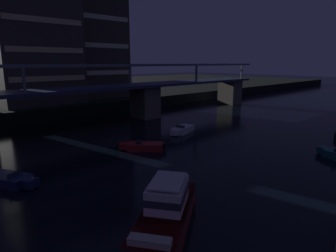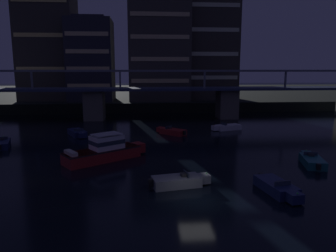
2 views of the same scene
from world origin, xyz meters
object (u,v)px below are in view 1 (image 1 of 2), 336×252
speedboat_near_center (9,180)px  cabin_cruiser_near_left (167,209)px  tower_east_tall (90,33)px  river_bridge (76,101)px  speedboat_far_right (143,146)px  speedboat_mid_right (182,130)px  tower_central (32,37)px

speedboat_near_center → cabin_cruiser_near_left: bearing=-67.7°
tower_east_tall → speedboat_near_center: bearing=-127.9°
river_bridge → speedboat_far_right: bearing=-88.2°
speedboat_near_center → speedboat_mid_right: 22.93m
cabin_cruiser_near_left → speedboat_far_right: cabin_cruiser_near_left is taller
speedboat_mid_right → speedboat_far_right: 9.50m
speedboat_near_center → tower_east_tall: bearing=52.1°
river_bridge → tower_east_tall: (12.65, 18.14, 11.64)m
tower_central → speedboat_mid_right: size_ratio=4.73×
tower_east_tall → speedboat_far_right: 38.63m
tower_east_tall → cabin_cruiser_near_left: tower_east_tall is taller
speedboat_mid_right → speedboat_near_center: bearing=-173.2°
speedboat_mid_right → tower_east_tall: bearing=84.2°
tower_central → cabin_cruiser_near_left: (-8.21, -45.18, -13.17)m
river_bridge → speedboat_far_right: 15.59m
speedboat_mid_right → speedboat_far_right: (-9.10, -2.75, 0.00)m
speedboat_near_center → speedboat_far_right: bearing=-0.1°
river_bridge → speedboat_near_center: river_bridge is taller
tower_east_tall → speedboat_far_right: size_ratio=6.25×
river_bridge → speedboat_far_right: (0.47, -15.12, -3.77)m
speedboat_far_right → river_bridge: bearing=91.8°
river_bridge → speedboat_mid_right: bearing=-52.3°
tower_east_tall → cabin_cruiser_near_left: size_ratio=3.17×
speedboat_far_right → speedboat_mid_right: bearing=16.8°
speedboat_mid_right → speedboat_far_right: bearing=-163.2°
cabin_cruiser_near_left → speedboat_far_right: bearing=57.1°
tower_central → speedboat_near_center: bearing=-112.8°
speedboat_mid_right → tower_central: bearing=107.4°
tower_east_tall → speedboat_mid_right: tower_east_tall is taller
speedboat_near_center → speedboat_mid_right: same height
tower_central → speedboat_near_center: size_ratio=4.95×
cabin_cruiser_near_left → tower_central: bearing=79.7°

